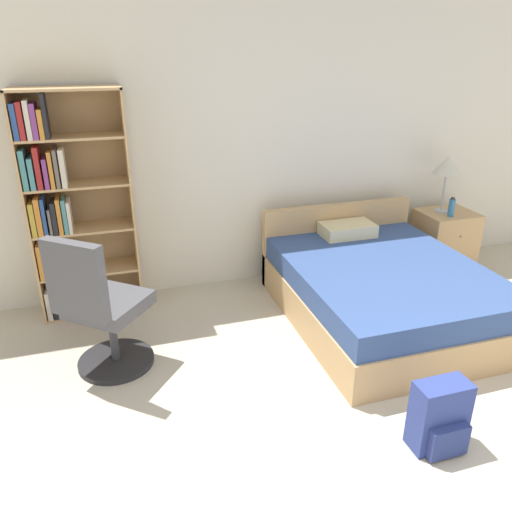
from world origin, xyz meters
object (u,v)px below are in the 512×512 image
Objects in this scene: water_bottle at (451,208)px; backpack_blue at (440,418)px; nightstand at (444,240)px; table_lamp at (448,166)px; bookshelf at (67,211)px; bed at (379,288)px; office_chair at (101,311)px.

backpack_blue is (-1.57, -2.10, -0.49)m from water_bottle.
nightstand is at bearing 59.95° from water_bottle.
water_bottle is (-0.00, -0.15, -0.39)m from table_lamp.
bookshelf reaches higher than bed.
nightstand is at bearing 13.97° from office_chair.
backpack_blue is (-1.57, -2.25, -0.88)m from table_lamp.
office_chair is 2.30m from backpack_blue.
table_lamp is (3.61, -0.09, 0.15)m from bookshelf.
office_chair is 1.83× the size of table_lamp.
water_bottle is at bearing 12.37° from office_chair.
office_chair is at bearing -78.94° from bookshelf.
bookshelf is 3.19m from backpack_blue.
water_bottle is (-0.07, -0.12, 0.40)m from nightstand.
bed is at bearing -148.17° from nightstand.
nightstand is 2.76m from backpack_blue.
office_chair is at bearing 143.75° from backpack_blue.
bed is 1.78× the size of office_chair.
table_lamp reaches higher than backpack_blue.
water_bottle reaches higher than nightstand.
water_bottle is 2.67m from backpack_blue.
bed is (2.48, -0.87, -0.67)m from bookshelf.
bookshelf is 4.35× the size of backpack_blue.
bookshelf is 3.62m from water_bottle.
table_lamp is at bearing 89.88° from water_bottle.
bookshelf is at bearing 176.11° from water_bottle.
nightstand is 1.03× the size of table_lamp.
bed is at bearing 73.10° from backpack_blue.
bookshelf is 1.76× the size of office_chair.
office_chair is 5.51× the size of water_bottle.
bookshelf is at bearing 178.54° from table_lamp.
bookshelf is 3.23× the size of table_lamp.
bookshelf reaches higher than table_lamp.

